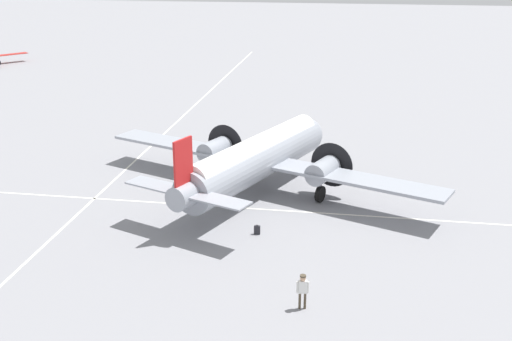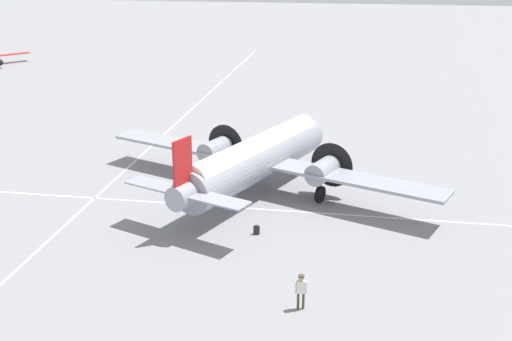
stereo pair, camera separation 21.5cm
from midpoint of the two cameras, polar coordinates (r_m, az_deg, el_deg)
name	(u,v)px [view 1 (the left image)]	position (r m, az deg, el deg)	size (l,w,h in m)	color
ground_plane	(256,194)	(43.60, -0.14, -2.12)	(300.00, 300.00, 0.00)	gray
apron_line_eastwest	(250,208)	(41.30, -0.72, -3.39)	(120.00, 0.16, 0.01)	silver
apron_line_northsouth	(109,185)	(46.41, -13.09, -1.28)	(0.16, 120.00, 0.01)	silver
airliner_main	(259,157)	(43.09, 0.17, 1.23)	(24.32, 17.18, 5.90)	#9399A3
crew_foreground	(303,288)	(30.11, 3.97, -10.35)	(0.59, 0.33, 1.75)	#473D2D
suitcase_near_door	(257,230)	(37.65, -0.07, -5.31)	(0.36, 0.16, 0.57)	#232328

